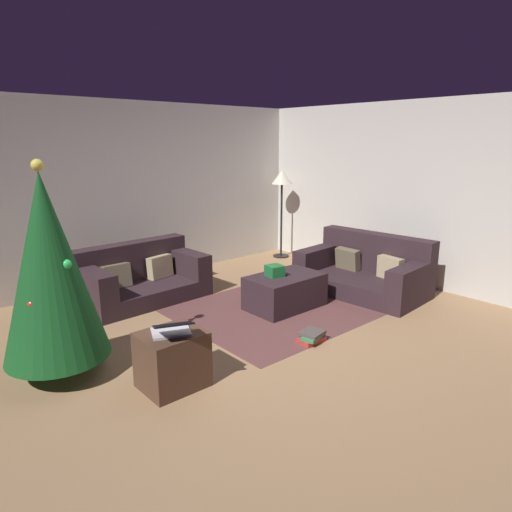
{
  "coord_description": "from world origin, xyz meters",
  "views": [
    {
      "loc": [
        -2.87,
        -3.08,
        2.05
      ],
      "look_at": [
        0.48,
        0.75,
        0.75
      ],
      "focal_mm": 31.87,
      "sensor_mm": 36.0,
      "label": 1
    }
  ],
  "objects_px": {
    "gift_box": "(275,271)",
    "christmas_tree": "(49,268)",
    "couch_left": "(140,278)",
    "ottoman": "(285,291)",
    "laptop": "(172,329)",
    "couch_right": "(366,271)",
    "tv_remote": "(284,274)",
    "side_table": "(172,360)",
    "corner_lamp": "(282,184)",
    "book_stack": "(312,337)"
  },
  "relations": [
    {
      "from": "gift_box",
      "to": "christmas_tree",
      "type": "xyz_separation_m",
      "value": [
        -2.6,
        0.05,
        0.51
      ]
    },
    {
      "from": "couch_left",
      "to": "ottoman",
      "type": "relative_size",
      "value": 1.74
    },
    {
      "from": "ottoman",
      "to": "christmas_tree",
      "type": "distance_m",
      "value": 2.83
    },
    {
      "from": "laptop",
      "to": "couch_right",
      "type": "bearing_deg",
      "value": 8.32
    },
    {
      "from": "couch_right",
      "to": "tv_remote",
      "type": "height_order",
      "value": "couch_right"
    },
    {
      "from": "christmas_tree",
      "to": "tv_remote",
      "type": "bearing_deg",
      "value": -1.43
    },
    {
      "from": "couch_left",
      "to": "christmas_tree",
      "type": "relative_size",
      "value": 0.86
    },
    {
      "from": "ottoman",
      "to": "laptop",
      "type": "xyz_separation_m",
      "value": [
        -2.08,
        -0.78,
        0.34
      ]
    },
    {
      "from": "gift_box",
      "to": "tv_remote",
      "type": "distance_m",
      "value": 0.15
    },
    {
      "from": "couch_left",
      "to": "christmas_tree",
      "type": "distance_m",
      "value": 2.17
    },
    {
      "from": "ottoman",
      "to": "christmas_tree",
      "type": "height_order",
      "value": "christmas_tree"
    },
    {
      "from": "ottoman",
      "to": "tv_remote",
      "type": "relative_size",
      "value": 5.91
    },
    {
      "from": "couch_right",
      "to": "couch_left",
      "type": "bearing_deg",
      "value": 50.07
    },
    {
      "from": "side_table",
      "to": "corner_lamp",
      "type": "distance_m",
      "value": 4.75
    },
    {
      "from": "tv_remote",
      "to": "couch_left",
      "type": "bearing_deg",
      "value": 160.05
    },
    {
      "from": "tv_remote",
      "to": "laptop",
      "type": "height_order",
      "value": "laptop"
    },
    {
      "from": "couch_right",
      "to": "side_table",
      "type": "height_order",
      "value": "couch_right"
    },
    {
      "from": "christmas_tree",
      "to": "corner_lamp",
      "type": "distance_m",
      "value": 4.83
    },
    {
      "from": "couch_right",
      "to": "tv_remote",
      "type": "bearing_deg",
      "value": 71.14
    },
    {
      "from": "ottoman",
      "to": "laptop",
      "type": "height_order",
      "value": "laptop"
    },
    {
      "from": "gift_box",
      "to": "book_stack",
      "type": "relative_size",
      "value": 0.61
    },
    {
      "from": "book_stack",
      "to": "couch_left",
      "type": "bearing_deg",
      "value": 106.21
    },
    {
      "from": "couch_left",
      "to": "laptop",
      "type": "xyz_separation_m",
      "value": [
        -0.87,
        -2.27,
        0.26
      ]
    },
    {
      "from": "tv_remote",
      "to": "christmas_tree",
      "type": "bearing_deg",
      "value": -151.56
    },
    {
      "from": "couch_left",
      "to": "ottoman",
      "type": "xyz_separation_m",
      "value": [
        1.21,
        -1.49,
        -0.08
      ]
    },
    {
      "from": "christmas_tree",
      "to": "corner_lamp",
      "type": "height_order",
      "value": "christmas_tree"
    },
    {
      "from": "gift_box",
      "to": "corner_lamp",
      "type": "relative_size",
      "value": 0.12
    },
    {
      "from": "ottoman",
      "to": "christmas_tree",
      "type": "relative_size",
      "value": 0.5
    },
    {
      "from": "gift_box",
      "to": "book_stack",
      "type": "bearing_deg",
      "value": -111.71
    },
    {
      "from": "corner_lamp",
      "to": "side_table",
      "type": "bearing_deg",
      "value": -145.72
    },
    {
      "from": "side_table",
      "to": "couch_left",
      "type": "bearing_deg",
      "value": 69.15
    },
    {
      "from": "couch_right",
      "to": "book_stack",
      "type": "relative_size",
      "value": 5.56
    },
    {
      "from": "christmas_tree",
      "to": "corner_lamp",
      "type": "bearing_deg",
      "value": 21.59
    },
    {
      "from": "couch_left",
      "to": "gift_box",
      "type": "height_order",
      "value": "couch_left"
    },
    {
      "from": "book_stack",
      "to": "side_table",
      "type": "bearing_deg",
      "value": 172.7
    },
    {
      "from": "christmas_tree",
      "to": "book_stack",
      "type": "bearing_deg",
      "value": -25.03
    },
    {
      "from": "couch_left",
      "to": "gift_box",
      "type": "xyz_separation_m",
      "value": [
        1.09,
        -1.43,
        0.2
      ]
    },
    {
      "from": "gift_box",
      "to": "laptop",
      "type": "bearing_deg",
      "value": -156.76
    },
    {
      "from": "couch_left",
      "to": "side_table",
      "type": "height_order",
      "value": "couch_left"
    },
    {
      "from": "christmas_tree",
      "to": "book_stack",
      "type": "height_order",
      "value": "christmas_tree"
    },
    {
      "from": "couch_right",
      "to": "corner_lamp",
      "type": "bearing_deg",
      "value": -16.85
    },
    {
      "from": "ottoman",
      "to": "side_table",
      "type": "distance_m",
      "value": 2.18
    },
    {
      "from": "book_stack",
      "to": "corner_lamp",
      "type": "relative_size",
      "value": 0.2
    },
    {
      "from": "couch_right",
      "to": "book_stack",
      "type": "height_order",
      "value": "couch_right"
    },
    {
      "from": "ottoman",
      "to": "book_stack",
      "type": "relative_size",
      "value": 3.01
    },
    {
      "from": "couch_left",
      "to": "laptop",
      "type": "distance_m",
      "value": 2.45
    },
    {
      "from": "gift_box",
      "to": "side_table",
      "type": "xyz_separation_m",
      "value": [
        -1.94,
        -0.79,
        -0.24
      ]
    },
    {
      "from": "couch_right",
      "to": "ottoman",
      "type": "relative_size",
      "value": 1.85
    },
    {
      "from": "christmas_tree",
      "to": "book_stack",
      "type": "distance_m",
      "value": 2.61
    },
    {
      "from": "couch_right",
      "to": "side_table",
      "type": "relative_size",
      "value": 3.36
    }
  ]
}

